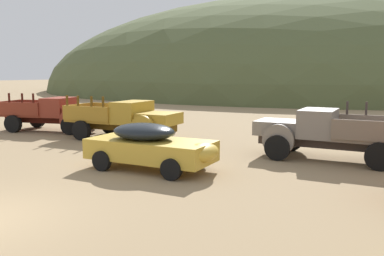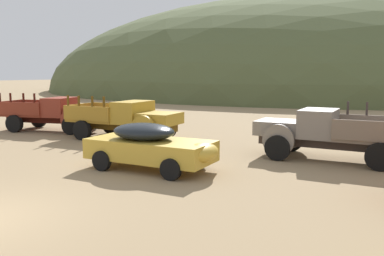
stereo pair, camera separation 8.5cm
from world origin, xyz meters
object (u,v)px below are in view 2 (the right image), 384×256
Objects in this scene: truck_rust_red at (59,113)px; truck_mustard at (132,119)px; car_faded_yellow at (154,146)px; truck_primer_gray at (321,133)px.

truck_rust_red is 5.37m from truck_mustard.
truck_rust_red is 10.98m from car_faded_yellow.
truck_primer_gray is (9.01, 0.13, -0.01)m from truck_mustard.
truck_mustard and truck_primer_gray have the same top height.
truck_rust_red is at bearing -3.06° from truck_primer_gray.
truck_rust_red is at bearing 172.18° from truck_mustard.
truck_mustard is at bearing -1.76° from truck_primer_gray.
car_faded_yellow is at bearing -49.62° from truck_mustard.
truck_mustard is 6.38m from car_faded_yellow.
truck_mustard is 9.01m from truck_primer_gray.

